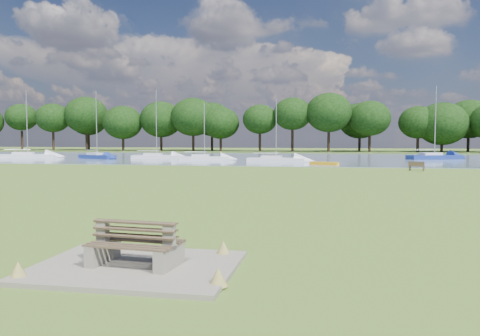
% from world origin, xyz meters
% --- Properties ---
extents(ground, '(220.00, 220.00, 0.00)m').
position_xyz_m(ground, '(0.00, 0.00, 0.00)').
color(ground, olive).
extents(river, '(220.00, 40.00, 0.10)m').
position_xyz_m(river, '(0.00, 42.00, 0.00)').
color(river, slate).
rests_on(river, ground).
extents(far_bank, '(220.00, 20.00, 0.40)m').
position_xyz_m(far_bank, '(0.00, 72.00, 0.00)').
color(far_bank, '#4C6626').
rests_on(far_bank, ground).
extents(concrete_pad, '(4.20, 3.20, 0.10)m').
position_xyz_m(concrete_pad, '(0.00, -14.00, 0.05)').
color(concrete_pad, gray).
rests_on(concrete_pad, ground).
extents(bench_pair, '(1.95, 1.25, 1.00)m').
position_xyz_m(bench_pair, '(-0.00, -14.00, 0.51)').
color(bench_pair, gray).
rests_on(bench_pair, concrete_pad).
extents(riverbank_bench, '(1.36, 0.88, 0.81)m').
position_xyz_m(riverbank_bench, '(11.32, 18.41, 0.41)').
color(riverbank_bench, brown).
rests_on(riverbank_bench, ground).
extents(kayak, '(3.01, 1.87, 0.30)m').
position_xyz_m(kayak, '(3.57, 25.42, 0.20)').
color(kayak, orange).
rests_on(kayak, river).
extents(tree_line, '(153.12, 9.14, 11.06)m').
position_xyz_m(tree_line, '(6.06, 68.00, 6.56)').
color(tree_line, black).
rests_on(tree_line, far_bank).
extents(sailboat_0, '(6.30, 3.03, 7.01)m').
position_xyz_m(sailboat_0, '(-11.10, 32.57, 0.47)').
color(sailboat_0, silver).
rests_on(sailboat_0, river).
extents(sailboat_1, '(6.69, 2.15, 7.28)m').
position_xyz_m(sailboat_1, '(-2.04, 30.61, 0.46)').
color(sailboat_1, silver).
rests_on(sailboat_1, river).
extents(sailboat_2, '(7.60, 4.59, 9.27)m').
position_xyz_m(sailboat_2, '(-36.84, 34.63, 0.54)').
color(sailboat_2, silver).
rests_on(sailboat_2, river).
extents(sailboat_3, '(7.32, 4.58, 9.40)m').
position_xyz_m(sailboat_3, '(17.34, 40.59, 0.57)').
color(sailboat_3, navy).
rests_on(sailboat_3, river).
extents(sailboat_6, '(6.64, 2.58, 9.07)m').
position_xyz_m(sailboat_6, '(-18.48, 35.65, 0.51)').
color(sailboat_6, silver).
rests_on(sailboat_6, river).
extents(sailboat_7, '(5.88, 3.71, 8.86)m').
position_xyz_m(sailboat_7, '(-26.14, 34.02, 0.55)').
color(sailboat_7, navy).
rests_on(sailboat_7, river).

